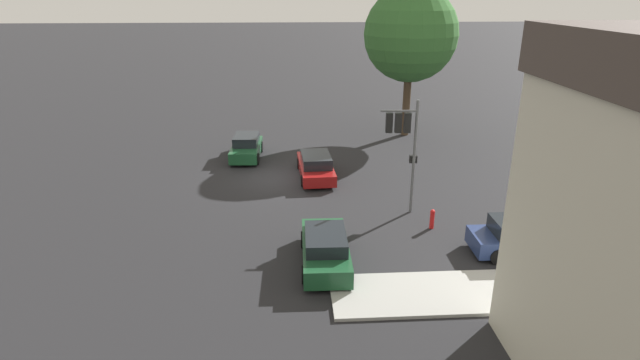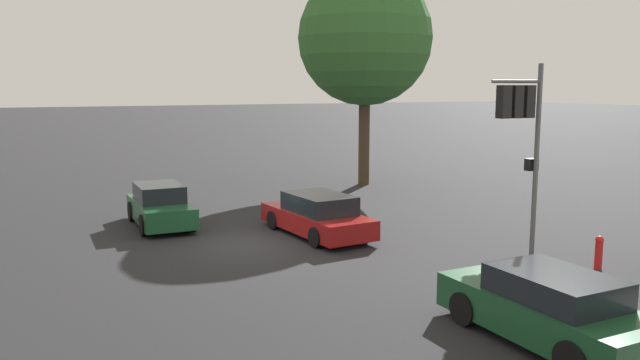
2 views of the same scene
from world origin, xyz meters
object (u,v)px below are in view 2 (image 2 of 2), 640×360
crossing_car_0 (317,216)px  crossing_car_2 (160,206)px  traffic_signal (521,120)px  fire_hydrant (599,252)px  crossing_car_1 (548,308)px  street_tree (365,38)px

crossing_car_0 → crossing_car_2: crossing_car_2 is taller
traffic_signal → crossing_car_2: size_ratio=1.32×
crossing_car_2 → fire_hydrant: (10.79, 9.13, -0.21)m
traffic_signal → crossing_car_1: traffic_signal is taller
street_tree → traffic_signal: (13.71, -3.35, -3.25)m
crossing_car_2 → fire_hydrant: crossing_car_2 is taller
crossing_car_0 → crossing_car_2: 5.70m
crossing_car_1 → fire_hydrant: bearing=-59.5°
street_tree → crossing_car_1: size_ratio=2.35×
crossing_car_2 → street_tree: bearing=115.5°
street_tree → fire_hydrant: street_tree is taller
street_tree → crossing_car_0: street_tree is taller
crossing_car_2 → fire_hydrant: size_ratio=4.54×
crossing_car_1 → fire_hydrant: size_ratio=4.86×
street_tree → traffic_signal: street_tree is taller
street_tree → crossing_car_0: size_ratio=2.21×
street_tree → crossing_car_1: street_tree is taller
traffic_signal → street_tree: bearing=-9.9°
street_tree → crossing_car_1: 20.89m
crossing_car_0 → traffic_signal: bearing=-146.5°
street_tree → crossing_car_1: (18.47, -7.25, -6.52)m
crossing_car_0 → crossing_car_1: 9.84m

